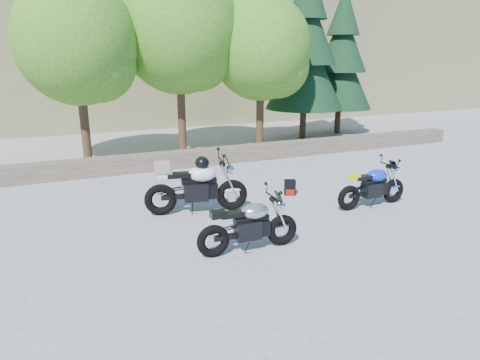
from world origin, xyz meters
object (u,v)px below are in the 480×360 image
silver_bike (249,226)px  backpack (290,188)px  white_bike (196,185)px  blue_bike (373,187)px

silver_bike → backpack: (2.28, 2.53, -0.28)m
backpack → white_bike: bearing=-149.5°
blue_bike → backpack: (-1.30, 1.50, -0.28)m
silver_bike → backpack: silver_bike is taller
white_bike → blue_bike: 4.03m
silver_bike → white_bike: 2.26m
silver_bike → blue_bike: silver_bike is taller
silver_bike → blue_bike: (3.58, 1.03, -0.01)m
silver_bike → blue_bike: bearing=17.8°
silver_bike → white_bike: bearing=98.2°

